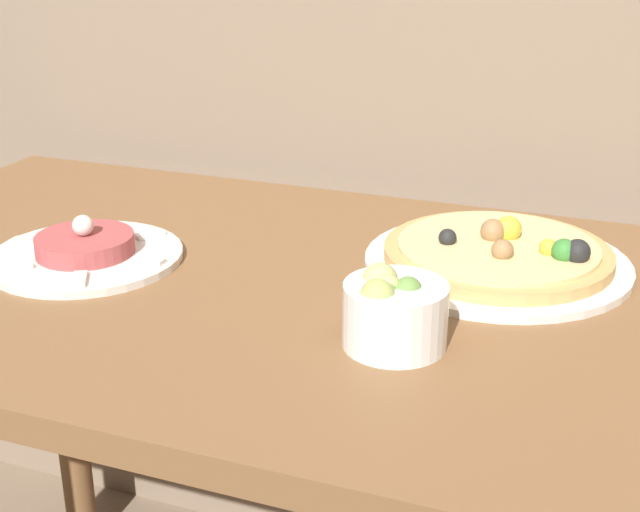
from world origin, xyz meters
name	(u,v)px	position (x,y,z in m)	size (l,w,h in m)	color
dining_table	(356,371)	(0.00, 0.36, 0.69)	(1.48, 0.72, 0.79)	brown
pizza_plate	(499,256)	(0.14, 0.50, 0.81)	(0.33, 0.33, 0.06)	silver
tartare_plate	(86,251)	(-0.36, 0.33, 0.81)	(0.25, 0.25, 0.06)	silver
small_bowl	(393,311)	(0.08, 0.25, 0.83)	(0.11, 0.11, 0.08)	white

